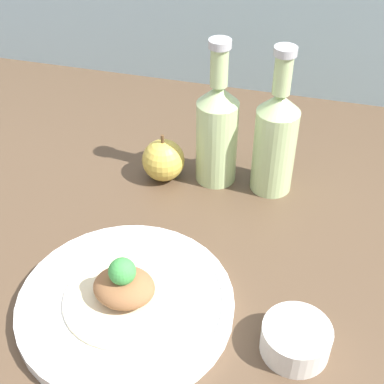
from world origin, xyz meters
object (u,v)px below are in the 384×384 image
at_px(cider_bottle_left, 217,130).
at_px(apple, 163,160).
at_px(plate, 126,302).
at_px(dipping_bowl, 296,339).
at_px(cider_bottle_right, 275,138).
at_px(plated_food, 124,289).

distance_m(cider_bottle_left, apple, 0.11).
relative_size(plate, dipping_bowl, 3.35).
distance_m(cider_bottle_left, dipping_bowl, 0.37).
distance_m(cider_bottle_right, dipping_bowl, 0.33).
bearing_deg(cider_bottle_left, dipping_bowl, -61.03).
bearing_deg(dipping_bowl, cider_bottle_right, 104.05).
height_order(cider_bottle_left, dipping_bowl, cider_bottle_left).
distance_m(apple, dipping_bowl, 0.39).
relative_size(cider_bottle_right, apple, 2.90).
xyz_separation_m(plate, cider_bottle_right, (0.14, 0.31, 0.08)).
xyz_separation_m(plated_food, dipping_bowl, (0.22, -0.00, -0.02)).
bearing_deg(dipping_bowl, apple, 131.82).
bearing_deg(plate, cider_bottle_left, 81.24).
relative_size(plated_food, cider_bottle_left, 0.64).
bearing_deg(plated_food, plate, 45.00).
height_order(apple, dipping_bowl, apple).
xyz_separation_m(cider_bottle_left, dipping_bowl, (0.17, -0.31, -0.08)).
relative_size(plate, cider_bottle_left, 1.13).
xyz_separation_m(plated_food, cider_bottle_left, (0.05, 0.31, 0.06)).
distance_m(plated_food, cider_bottle_left, 0.32).
bearing_deg(cider_bottle_right, plate, -114.81).
xyz_separation_m(cider_bottle_left, cider_bottle_right, (0.09, 0.00, 0.00)).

